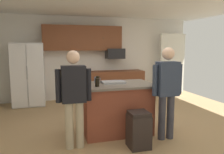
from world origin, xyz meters
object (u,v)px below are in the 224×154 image
at_px(mug_ceramic_white, 97,80).
at_px(trash_bin, 139,130).
at_px(refrigerator, 28,74).
at_px(kitchen_island, 116,108).
at_px(person_guest_by_door, 74,93).
at_px(microwave_over_range, 115,54).
at_px(glass_short_whisky, 98,80).
at_px(glass_pilsner, 97,82).
at_px(serving_tray, 113,82).
at_px(person_guest_left, 167,87).

xyz_separation_m(mug_ceramic_white, trash_bin, (0.49, -1.01, -0.71)).
xyz_separation_m(refrigerator, mug_ceramic_white, (1.48, -2.34, 0.13)).
relative_size(kitchen_island, person_guest_by_door, 0.88).
distance_m(refrigerator, trash_bin, 3.93).
height_order(microwave_over_range, trash_bin, microwave_over_range).
bearing_deg(person_guest_by_door, glass_short_whisky, 20.28).
bearing_deg(microwave_over_range, glass_pilsner, -112.41).
relative_size(refrigerator, glass_short_whisky, 12.39).
height_order(mug_ceramic_white, glass_short_whisky, glass_short_whisky).
bearing_deg(kitchen_island, glass_short_whisky, 158.34).
height_order(glass_short_whisky, glass_pilsner, glass_pilsner).
relative_size(microwave_over_range, serving_tray, 1.27).
relative_size(glass_short_whisky, trash_bin, 0.23).
bearing_deg(glass_short_whisky, mug_ceramic_white, 86.68).
xyz_separation_m(refrigerator, glass_short_whisky, (1.48, -2.48, 0.14)).
bearing_deg(glass_pilsner, person_guest_by_door, -147.08).
height_order(mug_ceramic_white, serving_tray, mug_ceramic_white).
distance_m(mug_ceramic_white, serving_tray, 0.34).
xyz_separation_m(refrigerator, person_guest_left, (2.58, -3.17, 0.06)).
bearing_deg(kitchen_island, person_guest_by_door, -150.92).
bearing_deg(refrigerator, serving_tray, -55.07).
distance_m(refrigerator, microwave_over_range, 2.66).
bearing_deg(person_guest_by_door, kitchen_island, 0.00).
bearing_deg(refrigerator, trash_bin, -59.55).
xyz_separation_m(microwave_over_range, person_guest_by_door, (-1.65, -3.20, -0.53)).
height_order(microwave_over_range, person_guest_left, person_guest_left).
distance_m(glass_short_whisky, glass_pilsner, 0.33).
bearing_deg(kitchen_island, person_guest_left, -35.73).
distance_m(kitchen_island, glass_pilsner, 0.71).
xyz_separation_m(kitchen_island, mug_ceramic_white, (-0.33, 0.27, 0.53)).
bearing_deg(person_guest_by_door, microwave_over_range, 33.73).
distance_m(microwave_over_range, glass_short_whisky, 2.86).
bearing_deg(trash_bin, person_guest_by_door, 165.27).
distance_m(kitchen_island, mug_ceramic_white, 0.68).
bearing_deg(person_guest_left, glass_pilsner, 18.57).
bearing_deg(person_guest_by_door, trash_bin, -43.81).
bearing_deg(microwave_over_range, serving_tray, -107.43).
relative_size(refrigerator, mug_ceramic_white, 13.63).
relative_size(refrigerator, trash_bin, 2.91).
distance_m(person_guest_by_door, serving_tray, 0.99).
bearing_deg(glass_short_whisky, trash_bin, -60.53).
relative_size(mug_ceramic_white, glass_short_whisky, 0.91).
bearing_deg(glass_pilsner, serving_tray, 35.82).
height_order(microwave_over_range, mug_ceramic_white, microwave_over_range).
bearing_deg(trash_bin, glass_pilsner, 136.02).
bearing_deg(serving_tray, microwave_over_range, 72.57).
bearing_deg(person_guest_left, mug_ceramic_white, -1.18).
xyz_separation_m(glass_pilsner, trash_bin, (0.57, -0.55, -0.73)).
xyz_separation_m(microwave_over_range, serving_tray, (-0.83, -2.65, -0.47)).
xyz_separation_m(refrigerator, serving_tray, (1.77, -2.53, 0.09)).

